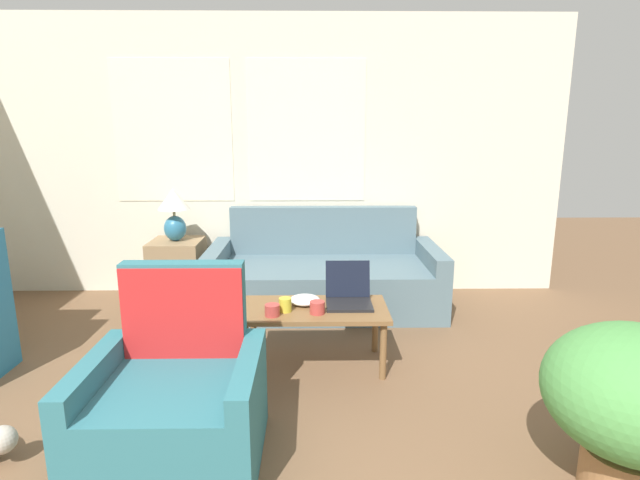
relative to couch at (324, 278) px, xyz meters
The scene contains 12 objects.
wall_back 1.35m from the couch, 145.83° to the left, with size 5.99×0.06×2.60m.
couch is the anchor object (origin of this frame).
armchair 2.25m from the couch, 109.97° to the right, with size 0.83×0.73×0.91m.
side_table 1.36m from the couch, behind, with size 0.46×0.46×0.58m.
table_lamp 1.49m from the couch, behind, with size 0.28×0.28×0.48m.
coffee_table 1.18m from the couch, 94.41° to the right, with size 0.97×0.51×0.41m.
laptop 1.12m from the couch, 82.54° to the right, with size 0.31×0.33×0.27m.
cup_navy 1.30m from the couch, 93.25° to the right, with size 0.10×0.10×0.08m.
cup_yellow 1.38m from the couch, 105.27° to the right, with size 0.10×0.10×0.07m.
cup_white 1.29m from the couch, 102.77° to the right, with size 0.08×0.08×0.09m.
snack_bowl 1.12m from the couch, 98.12° to the right, with size 0.21×0.21×0.06m.
potted_plant 2.73m from the couch, 62.33° to the right, with size 0.75×0.75×0.77m.
Camera 1 is at (0.60, -0.83, 1.58)m, focal length 28.00 mm.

